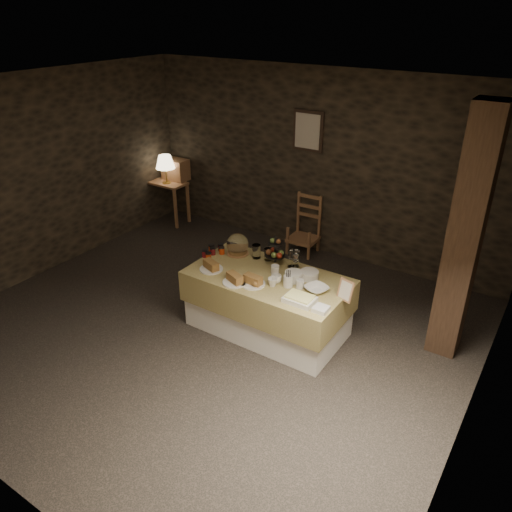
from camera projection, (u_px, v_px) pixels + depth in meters
The scene contains 28 objects.
ground_plane at pixel (210, 328), 5.70m from camera, with size 5.50×5.00×0.01m, color black.
room_shell at pixel (204, 200), 4.98m from camera, with size 5.52×5.02×2.60m.
buffet_table at pixel (268, 299), 5.50m from camera, with size 1.74×0.93×0.69m.
console_table at pixel (167, 189), 8.21m from camera, with size 0.65×0.37×0.70m.
table_lamp at pixel (165, 162), 7.93m from camera, with size 0.31×0.31×0.46m.
wine_rack at pixel (176, 169), 8.18m from camera, with size 0.42×0.26×0.34m, color #97653D.
chair at pixel (305, 227), 7.28m from camera, with size 0.42×0.40×0.67m.
timber_column at pixel (465, 238), 4.79m from camera, with size 0.30×0.30×2.60m, color black.
framed_picture at pixel (308, 131), 6.80m from camera, with size 0.45×0.04×0.55m.
plate_stack_a at pixel (294, 276), 5.27m from camera, with size 0.19×0.19×0.10m, color silver.
plate_stack_b at pixel (309, 275), 5.31m from camera, with size 0.20×0.20×0.09m, color silver.
cutlery_holder at pixel (288, 281), 5.16m from camera, with size 0.10×0.10×0.12m, color silver.
cup_a at pixel (276, 279), 5.23m from camera, with size 0.11×0.11×0.09m, color silver.
cup_b at pixel (272, 282), 5.16m from camera, with size 0.10×0.10×0.09m, color silver.
mug_c at pixel (275, 269), 5.40m from camera, with size 0.09×0.09×0.10m, color silver.
mug_d at pixel (300, 284), 5.13m from camera, with size 0.08×0.08×0.09m, color silver.
bowl at pixel (316, 289), 5.08m from camera, with size 0.23×0.23×0.06m, color silver.
cake_dome at pixel (238, 245), 5.81m from camera, with size 0.26×0.26×0.26m.
fruit_stand at pixel (275, 252), 5.59m from camera, with size 0.23×0.23×0.33m.
bread_platter_left at pixel (211, 266), 5.48m from camera, with size 0.26×0.26×0.11m.
bread_platter_center at pixel (235, 280), 5.23m from camera, with size 0.26×0.26×0.11m.
bread_platter_right at pixel (253, 281), 5.19m from camera, with size 0.26×0.26×0.11m.
jam_jars at pixel (213, 252), 5.81m from camera, with size 0.20×0.32×0.07m.
tart_dish at pixel (300, 299), 4.90m from camera, with size 0.30×0.22×0.07m.
square_dish at pixel (321, 309), 4.76m from camera, with size 0.14×0.14×0.04m, color silver.
menu_frame at pixel (345, 290), 4.94m from camera, with size 0.17×0.02×0.22m, color #97653D.
storage_jar_a at pixel (256, 251), 5.72m from camera, with size 0.10×0.10×0.16m, color white.
storage_jar_b at pixel (268, 254), 5.68m from camera, with size 0.09×0.09×0.14m, color white.
Camera 1 is at (3.02, -3.63, 3.34)m, focal length 35.00 mm.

